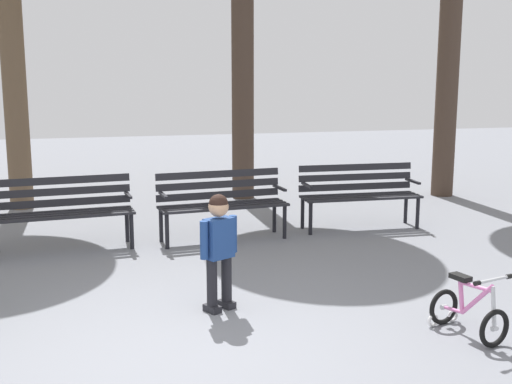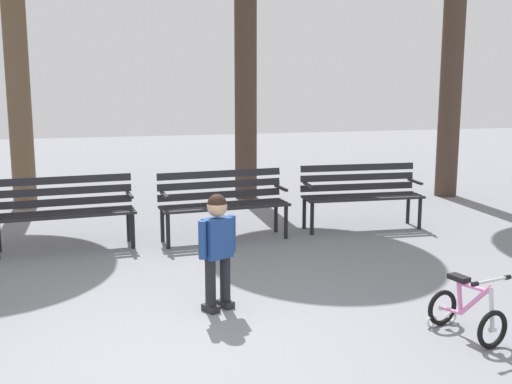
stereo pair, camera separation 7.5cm
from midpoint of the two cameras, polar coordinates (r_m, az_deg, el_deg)
The scene contains 6 objects.
ground at distance 4.82m, azimuth -7.04°, elevation -14.55°, with size 36.00×36.00×0.00m, color slate.
park_bench_left at distance 7.85m, azimuth -16.41°, elevation -1.25°, with size 1.63×0.58×0.85m.
park_bench_right at distance 8.01m, azimuth -2.70°, elevation -0.62°, with size 1.63×0.57×0.85m.
park_bench_far_right at distance 8.70m, azimuth 9.53°, elevation 0.13°, with size 1.62×0.53×0.85m.
child_standing at distance 5.54m, azimuth -3.07°, elevation -4.54°, with size 0.36×0.26×1.03m.
kids_bicycle at distance 5.36m, azimuth 18.59°, elevation -10.08°, with size 0.47×0.61×0.54m.
Camera 2 is at (-0.51, -4.35, 2.01)m, focal length 44.92 mm.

